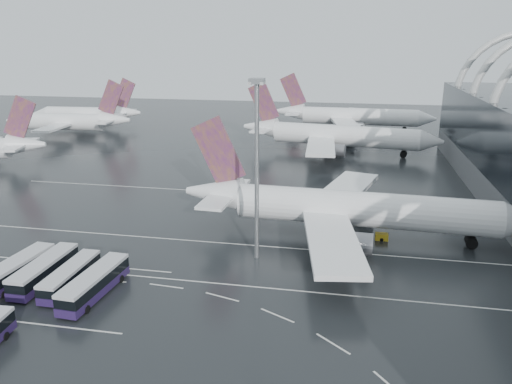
% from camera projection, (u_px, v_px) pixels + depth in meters
% --- Properties ---
extents(ground, '(420.00, 420.00, 0.00)m').
position_uv_depth(ground, '(239.00, 279.00, 70.07)').
color(ground, black).
rests_on(ground, ground).
extents(lane_marking_near, '(120.00, 0.25, 0.01)m').
position_uv_depth(lane_marking_near, '(236.00, 285.00, 68.19)').
color(lane_marking_near, silver).
rests_on(lane_marking_near, ground).
extents(lane_marking_mid, '(120.00, 0.25, 0.01)m').
position_uv_depth(lane_marking_mid, '(255.00, 245.00, 81.34)').
color(lane_marking_mid, silver).
rests_on(lane_marking_mid, ground).
extents(lane_marking_far, '(120.00, 0.25, 0.01)m').
position_uv_depth(lane_marking_far, '(280.00, 195.00, 107.62)').
color(lane_marking_far, silver).
rests_on(lane_marking_far, ground).
extents(bus_bay_line_south, '(28.00, 0.25, 0.01)m').
position_uv_depth(bus_bay_line_south, '(13.00, 321.00, 59.44)').
color(bus_bay_line_south, silver).
rests_on(bus_bay_line_south, ground).
extents(bus_bay_line_north, '(28.00, 0.25, 0.01)m').
position_uv_depth(bus_bay_line_north, '(82.00, 264.00, 74.46)').
color(bus_bay_line_north, silver).
rests_on(bus_bay_line_north, ground).
extents(airliner_main, '(58.76, 51.53, 19.91)m').
position_uv_depth(airliner_main, '(346.00, 209.00, 83.54)').
color(airliner_main, white).
rests_on(airliner_main, ground).
extents(airliner_gate_b, '(58.99, 52.48, 20.50)m').
position_uv_depth(airliner_gate_b, '(334.00, 136.00, 146.68)').
color(airliner_gate_b, white).
rests_on(airliner_gate_b, ground).
extents(airliner_gate_c, '(57.97, 53.54, 20.68)m').
position_uv_depth(airliner_gate_c, '(351.00, 117.00, 182.76)').
color(airliner_gate_c, white).
rests_on(airliner_gate_c, ground).
extents(jet_remote_mid, '(45.09, 36.34, 19.64)m').
position_uv_depth(jet_remote_mid, '(70.00, 122.00, 172.17)').
color(jet_remote_mid, white).
rests_on(jet_remote_mid, ground).
extents(jet_remote_far, '(43.02, 34.66, 18.74)m').
position_uv_depth(jet_remote_far, '(89.00, 114.00, 190.97)').
color(jet_remote_far, white).
rests_on(jet_remote_far, ground).
extents(bus_row_near_a, '(3.91, 13.42, 3.26)m').
position_uv_depth(bus_row_near_a, '(16.00, 270.00, 68.47)').
color(bus_row_near_a, '#20133C').
rests_on(bus_row_near_a, ground).
extents(bus_row_near_b, '(3.14, 12.98, 3.20)m').
position_uv_depth(bus_row_near_b, '(44.00, 270.00, 68.62)').
color(bus_row_near_b, '#20133C').
rests_on(bus_row_near_b, ground).
extents(bus_row_near_c, '(2.94, 12.00, 2.95)m').
position_uv_depth(bus_row_near_c, '(70.00, 276.00, 67.26)').
color(bus_row_near_c, '#20133C').
rests_on(bus_row_near_c, ground).
extents(bus_row_near_d, '(3.72, 13.35, 3.25)m').
position_uv_depth(bus_row_near_d, '(94.00, 283.00, 64.92)').
color(bus_row_near_d, '#20133C').
rests_on(bus_row_near_d, ground).
extents(floodlight_mast, '(2.07, 2.07, 27.05)m').
position_uv_depth(floodlight_mast, '(257.00, 149.00, 71.90)').
color(floodlight_mast, gray).
rests_on(floodlight_mast, ground).
extents(gse_cart_belly_a, '(2.12, 1.25, 1.16)m').
position_uv_depth(gse_cart_belly_a, '(382.00, 237.00, 83.49)').
color(gse_cart_belly_a, gold).
rests_on(gse_cart_belly_a, ground).
extents(gse_cart_belly_b, '(2.18, 1.29, 1.19)m').
position_uv_depth(gse_cart_belly_b, '(427.00, 217.00, 92.56)').
color(gse_cart_belly_b, slate).
rests_on(gse_cart_belly_b, ground).
extents(gse_cart_belly_d, '(2.09, 1.23, 1.14)m').
position_uv_depth(gse_cart_belly_d, '(416.00, 219.00, 91.58)').
color(gse_cart_belly_d, slate).
rests_on(gse_cart_belly_d, ground).
extents(gse_cart_belly_e, '(2.21, 1.31, 1.20)m').
position_uv_depth(gse_cart_belly_e, '(344.00, 207.00, 98.21)').
color(gse_cart_belly_e, gold).
rests_on(gse_cart_belly_e, ground).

